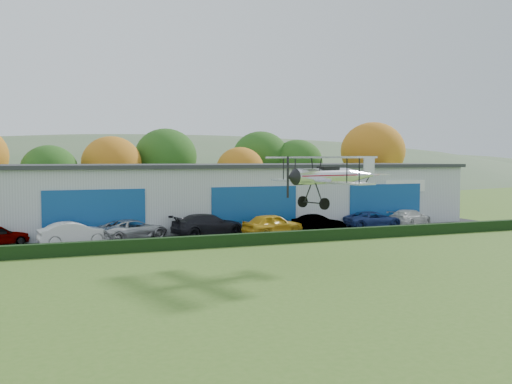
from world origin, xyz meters
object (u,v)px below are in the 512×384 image
object	(u,v)px
car_7	(410,217)
biplane	(329,174)
car_5	(318,224)
car_2	(133,229)
hangar	(231,194)
car_3	(208,225)
car_6	(374,220)
car_4	(273,224)
car_1	(74,233)

from	to	relation	value
car_7	biplane	world-z (taller)	biplane
car_5	car_2	bearing A→B (deg)	107.01
hangar	car_7	distance (m)	15.59
car_3	car_6	xyz separation A→B (m)	(14.07, -0.43, -0.13)
car_4	biplane	size ratio (longest dim) A/B	0.63
biplane	car_1	bearing A→B (deg)	123.27
car_2	car_3	bearing A→B (deg)	-113.89
car_7	biplane	distance (m)	19.34
car_7	car_6	bearing A→B (deg)	67.52
car_5	car_4	bearing A→B (deg)	113.33
car_4	car_7	size ratio (longest dim) A/B	0.99
car_1	car_6	distance (m)	23.57
car_3	car_1	bearing A→B (deg)	85.51
car_4	car_6	distance (m)	9.56
car_7	biplane	size ratio (longest dim) A/B	0.64
car_6	car_1	bearing A→B (deg)	95.98
car_1	car_6	size ratio (longest dim) A/B	0.94
car_4	car_1	bearing A→B (deg)	75.41
car_3	car_7	world-z (taller)	car_3
car_2	car_7	bearing A→B (deg)	-114.63
car_1	car_3	world-z (taller)	car_3
car_2	car_4	xyz separation A→B (m)	(10.12, -1.53, 0.09)
car_2	car_6	distance (m)	19.62
hangar	car_1	distance (m)	15.60
car_3	car_5	size ratio (longest dim) A/B	1.33
car_4	hangar	bearing A→B (deg)	-8.09
car_2	car_4	world-z (taller)	car_4
car_4	car_3	bearing A→B (deg)	59.07
car_2	biplane	bearing A→B (deg)	-168.45
hangar	car_3	world-z (taller)	hangar
car_6	biplane	bearing A→B (deg)	143.12
car_1	biplane	size ratio (longest dim) A/B	0.61
car_2	car_5	distance (m)	14.02
car_1	car_2	world-z (taller)	car_1
car_3	car_2	bearing A→B (deg)	79.56
hangar	car_3	bearing A→B (deg)	-120.68
car_7	car_1	bearing A→B (deg)	66.73
car_5	biplane	xyz separation A→B (m)	(-5.01, -10.99, 4.16)
car_4	car_5	world-z (taller)	car_4
car_5	hangar	bearing A→B (deg)	51.63
car_2	car_7	xyz separation A→B (m)	(23.32, -0.27, -0.02)
car_1	biplane	bearing A→B (deg)	-141.79
car_1	car_4	bearing A→B (deg)	-102.15
car_3	biplane	xyz separation A→B (m)	(3.39, -12.52, 4.04)
hangar	car_2	world-z (taller)	hangar
car_1	car_2	xyz separation A→B (m)	(3.95, 0.99, -0.04)
car_1	car_2	distance (m)	4.07
car_6	car_7	xyz separation A→B (m)	(3.70, 0.15, 0.02)
hangar	car_6	xyz separation A→B (m)	(10.11, -7.10, -1.93)
car_3	car_6	bearing A→B (deg)	-102.25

